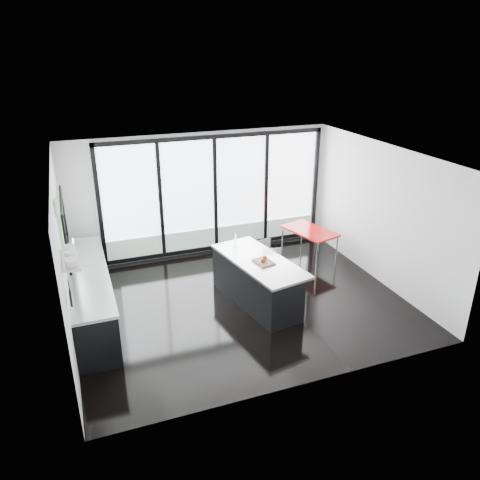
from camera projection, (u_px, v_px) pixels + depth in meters
name	position (u px, v px, depth m)	size (l,w,h in m)	color
floor	(241.00, 302.00, 8.92)	(6.00, 5.00, 0.00)	black
ceiling	(241.00, 157.00, 7.82)	(6.00, 5.00, 0.00)	white
wall_back	(214.00, 199.00, 10.63)	(6.00, 0.09, 2.80)	silver
wall_front	(306.00, 301.00, 6.21)	(6.00, 0.00, 2.80)	silver
wall_left	(63.00, 243.00, 7.59)	(0.26, 5.00, 2.80)	silver
wall_right	(381.00, 214.00, 9.34)	(0.00, 5.00, 2.80)	silver
counter_cabinets	(91.00, 295.00, 8.22)	(0.69, 3.24, 1.36)	black
island	(256.00, 281.00, 8.75)	(1.28, 2.26, 1.13)	black
bar_stool_near	(273.00, 279.00, 9.01)	(0.45, 0.45, 0.72)	silver
bar_stool_far	(266.00, 266.00, 9.55)	(0.43, 0.43, 0.68)	silver
red_table	(309.00, 244.00, 10.66)	(0.71, 1.25, 0.67)	#A81310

